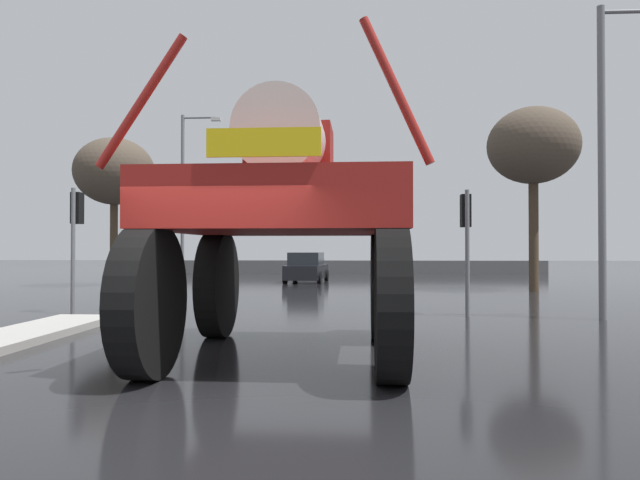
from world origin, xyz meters
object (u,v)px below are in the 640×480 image
(bare_tree_left, at_px, (114,172))
(traffic_signal_near_right, at_px, (466,225))
(streetlight_near_right, at_px, (609,143))
(oversize_sprayer, at_px, (286,222))
(sedan_ahead, at_px, (306,268))
(streetlight_far_left, at_px, (185,189))
(traffic_signal_near_left, at_px, (76,222))
(bare_tree_right, at_px, (533,147))

(bare_tree_left, bearing_deg, traffic_signal_near_right, -37.88)
(traffic_signal_near_right, relative_size, streetlight_near_right, 0.42)
(traffic_signal_near_right, bearing_deg, oversize_sprayer, -124.36)
(streetlight_near_right, bearing_deg, sedan_ahead, 119.55)
(oversize_sprayer, bearing_deg, streetlight_far_left, 21.41)
(sedan_ahead, xyz_separation_m, traffic_signal_near_left, (-4.93, -14.60, 1.70))
(traffic_signal_near_right, bearing_deg, bare_tree_right, 63.69)
(bare_tree_left, relative_size, bare_tree_right, 0.91)
(traffic_signal_near_right, relative_size, bare_tree_right, 0.43)
(traffic_signal_near_right, xyz_separation_m, bare_tree_right, (4.31, 8.71, 3.47))
(oversize_sprayer, xyz_separation_m, sedan_ahead, (-1.39, 20.35, -1.44))
(oversize_sprayer, distance_m, sedan_ahead, 20.45)
(traffic_signal_near_left, bearing_deg, streetlight_far_left, 95.36)
(oversize_sprayer, relative_size, bare_tree_right, 0.77)
(sedan_ahead, distance_m, bare_tree_left, 10.31)
(bare_tree_right, bearing_deg, traffic_signal_near_right, -116.31)
(bare_tree_left, distance_m, bare_tree_right, 18.18)
(oversize_sprayer, xyz_separation_m, traffic_signal_near_left, (-6.31, 5.75, 0.26))
(oversize_sprayer, distance_m, streetlight_far_left, 21.89)
(oversize_sprayer, height_order, traffic_signal_near_right, oversize_sprayer)
(traffic_signal_near_right, relative_size, bare_tree_left, 0.48)
(streetlight_near_right, bearing_deg, traffic_signal_near_right, 169.34)
(traffic_signal_near_right, height_order, streetlight_far_left, streetlight_far_left)
(sedan_ahead, xyz_separation_m, streetlight_near_right, (8.63, -15.22, 3.56))
(traffic_signal_near_left, bearing_deg, bare_tree_right, 30.91)
(oversize_sprayer, distance_m, bare_tree_right, 17.04)
(traffic_signal_near_right, bearing_deg, bare_tree_left, 142.12)
(traffic_signal_near_left, distance_m, streetlight_far_left, 14.84)
(streetlight_far_left, bearing_deg, oversize_sprayer, -69.30)
(traffic_signal_near_left, bearing_deg, traffic_signal_near_right, 0.01)
(streetlight_far_left, height_order, bare_tree_right, streetlight_far_left)
(streetlight_near_right, height_order, bare_tree_right, streetlight_near_right)
(bare_tree_left, bearing_deg, streetlight_far_left, 61.06)
(streetlight_far_left, height_order, bare_tree_left, streetlight_far_left)
(sedan_ahead, height_order, bare_tree_right, bare_tree_right)
(streetlight_near_right, bearing_deg, bare_tree_right, 83.92)
(streetlight_near_right, relative_size, bare_tree_left, 1.13)
(streetlight_far_left, xyz_separation_m, bare_tree_left, (-2.14, -3.88, 0.38))
(oversize_sprayer, height_order, bare_tree_right, bare_tree_right)
(traffic_signal_near_left, bearing_deg, streetlight_near_right, -2.62)
(sedan_ahead, relative_size, bare_tree_left, 0.63)
(oversize_sprayer, bearing_deg, traffic_signal_near_right, -33.64)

